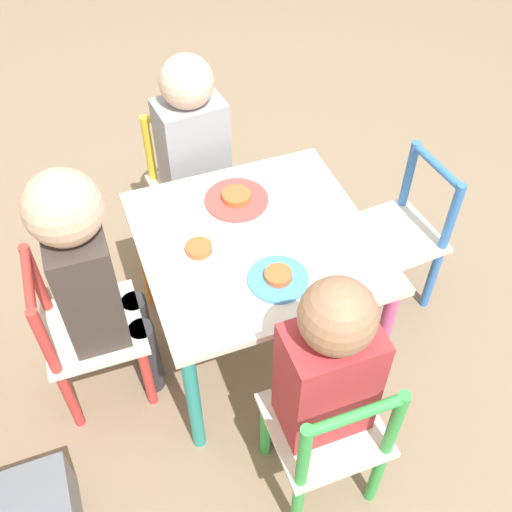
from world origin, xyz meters
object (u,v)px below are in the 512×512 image
(chair_red, at_px, (86,334))
(plate_left, at_px, (278,278))
(chair_green, at_px, (327,437))
(plate_back, at_px, (199,251))
(kids_table, at_px, (256,255))
(child_left, at_px, (323,372))
(plate_right, at_px, (236,199))
(child_back, at_px, (90,273))
(chair_yellow, at_px, (192,188))
(child_right, at_px, (195,151))
(chair_blue, at_px, (398,237))

(chair_red, distance_m, plate_left, 0.56)
(chair_green, bearing_deg, plate_left, -90.09)
(plate_back, bearing_deg, kids_table, -90.00)
(child_left, height_order, plate_right, child_left)
(child_back, bearing_deg, plate_right, -69.90)
(chair_yellow, bearing_deg, chair_green, -92.96)
(kids_table, height_order, chair_yellow, chair_yellow)
(chair_red, distance_m, child_left, 0.68)
(child_back, distance_m, plate_left, 0.46)
(chair_yellow, bearing_deg, chair_red, -138.43)
(chair_yellow, distance_m, chair_red, 0.65)
(child_right, bearing_deg, kids_table, -90.00)
(plate_right, bearing_deg, child_right, 8.98)
(kids_table, distance_m, plate_left, 0.17)
(chair_red, bearing_deg, plate_right, -72.17)
(child_right, bearing_deg, chair_green, -93.15)
(chair_yellow, distance_m, child_left, 0.93)
(child_back, xyz_separation_m, plate_back, (-0.01, -0.27, -0.02))
(chair_yellow, bearing_deg, plate_right, -87.33)
(chair_blue, relative_size, child_right, 0.68)
(chair_red, distance_m, chair_green, 0.69)
(plate_left, bearing_deg, child_back, 69.02)
(chair_red, distance_m, plate_back, 0.39)
(plate_left, bearing_deg, child_right, 4.19)
(chair_red, xyz_separation_m, plate_back, (-0.01, -0.33, 0.21))
(child_back, height_order, plate_back, child_back)
(chair_blue, height_order, child_back, child_back)
(chair_green, distance_m, child_back, 0.69)
(chair_red, bearing_deg, kids_table, -90.00)
(child_left, bearing_deg, chair_yellow, -86.85)
(chair_red, bearing_deg, child_back, -90.00)
(chair_blue, height_order, child_left, child_left)
(child_right, bearing_deg, child_back, -138.57)
(chair_red, xyz_separation_m, child_back, (-0.00, -0.06, 0.23))
(chair_blue, height_order, child_right, child_right)
(plate_right, height_order, plate_back, same)
(chair_green, xyz_separation_m, plate_right, (0.64, -0.00, 0.21))
(chair_yellow, height_order, child_left, child_left)
(chair_blue, relative_size, plate_back, 3.38)
(chair_yellow, bearing_deg, plate_back, -108.19)
(chair_green, height_order, child_right, child_right)
(child_right, bearing_deg, child_left, -92.96)
(chair_blue, relative_size, child_left, 0.69)
(plate_left, bearing_deg, chair_blue, -68.37)
(kids_table, distance_m, child_left, 0.43)
(chair_yellow, distance_m, chair_blue, 0.70)
(chair_red, xyz_separation_m, plate_right, (0.15, -0.49, 0.21))
(child_left, xyz_separation_m, plate_right, (0.58, -0.00, 0.02))
(child_back, xyz_separation_m, plate_left, (-0.16, -0.43, -0.02))
(child_back, height_order, child_left, child_back)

